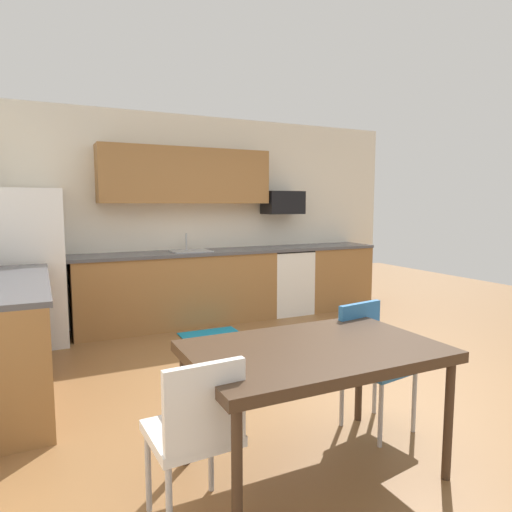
{
  "coord_description": "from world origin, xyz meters",
  "views": [
    {
      "loc": [
        -2.03,
        -3.23,
        1.54
      ],
      "look_at": [
        0.0,
        1.0,
        1.0
      ],
      "focal_mm": 31.63,
      "sensor_mm": 36.0,
      "label": 1
    }
  ],
  "objects_px": {
    "refrigerator": "(27,268)",
    "dining_table": "(314,356)",
    "oven_range": "(286,281)",
    "chair_far_side": "(197,428)",
    "chair_near_table": "(371,355)",
    "microwave": "(283,203)"
  },
  "relations": [
    {
      "from": "microwave",
      "to": "chair_far_side",
      "type": "xyz_separation_m",
      "value": [
        -2.51,
        -3.71,
        -1.06
      ]
    },
    {
      "from": "refrigerator",
      "to": "oven_range",
      "type": "relative_size",
      "value": 1.87
    },
    {
      "from": "microwave",
      "to": "refrigerator",
      "type": "bearing_deg",
      "value": -176.85
    },
    {
      "from": "refrigerator",
      "to": "chair_far_side",
      "type": "height_order",
      "value": "refrigerator"
    },
    {
      "from": "refrigerator",
      "to": "oven_range",
      "type": "distance_m",
      "value": 3.3
    },
    {
      "from": "oven_range",
      "to": "chair_near_table",
      "type": "relative_size",
      "value": 1.07
    },
    {
      "from": "dining_table",
      "to": "chair_near_table",
      "type": "relative_size",
      "value": 1.65
    },
    {
      "from": "microwave",
      "to": "chair_near_table",
      "type": "bearing_deg",
      "value": -108.72
    },
    {
      "from": "dining_table",
      "to": "microwave",
      "type": "bearing_deg",
      "value": 63.57
    },
    {
      "from": "microwave",
      "to": "chair_far_side",
      "type": "distance_m",
      "value": 4.61
    },
    {
      "from": "oven_range",
      "to": "dining_table",
      "type": "xyz_separation_m",
      "value": [
        -1.77,
        -3.45,
        0.23
      ]
    },
    {
      "from": "refrigerator",
      "to": "dining_table",
      "type": "relative_size",
      "value": 1.22
    },
    {
      "from": "refrigerator",
      "to": "dining_table",
      "type": "bearing_deg",
      "value": -65.9
    },
    {
      "from": "refrigerator",
      "to": "oven_range",
      "type": "height_order",
      "value": "refrigerator"
    },
    {
      "from": "dining_table",
      "to": "chair_far_side",
      "type": "height_order",
      "value": "chair_far_side"
    },
    {
      "from": "microwave",
      "to": "chair_near_table",
      "type": "distance_m",
      "value": 3.59
    },
    {
      "from": "refrigerator",
      "to": "oven_range",
      "type": "bearing_deg",
      "value": 1.4
    },
    {
      "from": "chair_near_table",
      "to": "microwave",
      "type": "bearing_deg",
      "value": 71.28
    },
    {
      "from": "refrigerator",
      "to": "dining_table",
      "type": "xyz_separation_m",
      "value": [
        1.51,
        -3.37,
        -0.17
      ]
    },
    {
      "from": "chair_far_side",
      "to": "chair_near_table",
      "type": "bearing_deg",
      "value": 18.12
    },
    {
      "from": "chair_near_table",
      "to": "dining_table",
      "type": "bearing_deg",
      "value": -155.75
    },
    {
      "from": "refrigerator",
      "to": "chair_far_side",
      "type": "xyz_separation_m",
      "value": [
        0.76,
        -3.53,
        -0.35
      ]
    }
  ]
}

